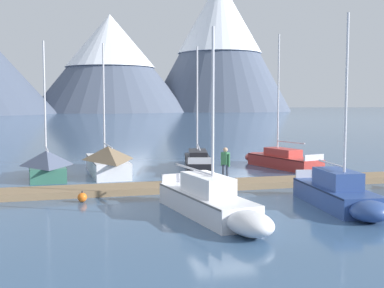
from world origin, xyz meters
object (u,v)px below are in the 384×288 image
sailboat_mid_dock_starboard (213,203)px  sailboat_far_berth (197,161)px  sailboat_second_berth (47,165)px  sailboat_end_of_dock (279,159)px  sailboat_outer_slip (340,194)px  sailboat_mid_dock_port (106,160)px  person_on_dock (225,162)px  mooring_buoy_channel_marker (82,197)px

sailboat_mid_dock_starboard → sailboat_far_berth: bearing=80.0°
sailboat_second_berth → sailboat_end_of_dock: 14.36m
sailboat_mid_dock_starboard → sailboat_outer_slip: bearing=7.1°
sailboat_mid_dock_port → sailboat_outer_slip: size_ratio=1.02×
sailboat_mid_dock_starboard → sailboat_outer_slip: 5.37m
sailboat_far_berth → person_on_dock: 6.99m
sailboat_second_berth → mooring_buoy_channel_marker: sailboat_second_berth is taller
sailboat_mid_dock_starboard → mooring_buoy_channel_marker: (-4.62, 3.94, -0.37)m
sailboat_end_of_dock → sailboat_mid_dock_starboard: bearing=-120.9°
sailboat_mid_dock_port → sailboat_outer_slip: bearing=-53.4°
sailboat_outer_slip → sailboat_end_of_dock: 12.36m
sailboat_mid_dock_port → sailboat_second_berth: bearing=-160.7°
sailboat_mid_dock_starboard → sailboat_outer_slip: sailboat_outer_slip is taller
sailboat_second_berth → sailboat_far_berth: size_ratio=0.97×
sailboat_second_berth → sailboat_mid_dock_starboard: sailboat_second_berth is taller
sailboat_second_berth → sailboat_mid_dock_starboard: (6.61, -11.16, -0.17)m
sailboat_mid_dock_port → sailboat_mid_dock_starboard: (3.32, -12.31, -0.21)m
sailboat_mid_dock_port → sailboat_far_berth: 5.64m
sailboat_mid_dock_port → sailboat_mid_dock_starboard: size_ratio=1.06×
sailboat_far_berth → person_on_dock: sailboat_far_berth is taller
sailboat_mid_dock_starboard → person_on_dock: 6.33m
sailboat_mid_dock_starboard → person_on_dock: (2.13, 5.93, 0.69)m
sailboat_far_berth → sailboat_end_of_dock: 5.38m
sailboat_second_berth → mooring_buoy_channel_marker: bearing=-74.6°
sailboat_mid_dock_starboard → sailboat_end_of_dock: sailboat_end_of_dock is taller
sailboat_second_berth → sailboat_far_berth: sailboat_far_berth is taller
sailboat_far_berth → sailboat_outer_slip: 12.59m
sailboat_second_berth → sailboat_far_berth: 9.06m
sailboat_mid_dock_starboard → sailboat_mid_dock_port: bearing=105.1°
sailboat_mid_dock_starboard → sailboat_end_of_dock: size_ratio=0.85×
mooring_buoy_channel_marker → sailboat_second_berth: bearing=105.4°
sailboat_outer_slip → person_on_dock: 6.20m
person_on_dock → mooring_buoy_channel_marker: bearing=-163.6°
sailboat_mid_dock_port → person_on_dock: bearing=-49.5°
mooring_buoy_channel_marker → sailboat_end_of_dock: bearing=35.8°
sailboat_mid_dock_port → sailboat_end_of_dock: 10.99m
sailboat_end_of_dock → person_on_dock: 8.86m
sailboat_mid_dock_starboard → mooring_buoy_channel_marker: size_ratio=15.24×
sailboat_mid_dock_starboard → sailboat_far_berth: size_ratio=0.93×
mooring_buoy_channel_marker → sailboat_far_berth: bearing=52.3°
sailboat_far_berth → sailboat_end_of_dock: (5.38, -0.07, 0.00)m
mooring_buoy_channel_marker → person_on_dock: bearing=16.4°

